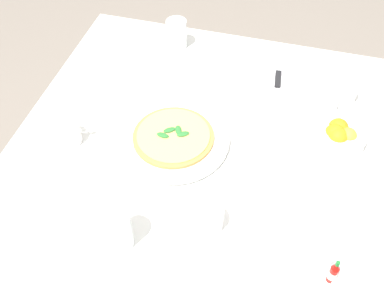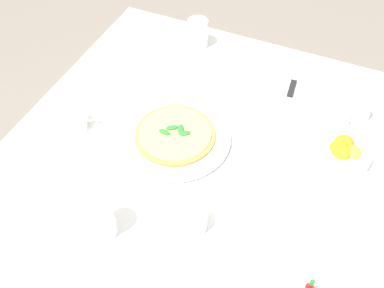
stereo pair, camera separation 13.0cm
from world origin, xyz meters
The scene contains 15 objects.
ground_plane centered at (0.00, 0.00, 0.00)m, with size 8.00×8.00×0.00m, color slate.
dining_table centered at (0.00, 0.00, 0.62)m, with size 1.14×1.14×0.75m.
pizza_plate centered at (0.02, 0.12, 0.76)m, with size 0.32×0.32×0.02m.
pizza centered at (0.02, 0.12, 0.78)m, with size 0.23×0.23×0.02m.
coffee_cup_near_left centered at (-0.22, -0.05, 0.78)m, with size 0.13×0.13×0.07m.
coffee_cup_left_edge centered at (-0.06, 0.40, 0.78)m, with size 0.13×0.13×0.06m.
coffee_cup_far_left centered at (0.32, -0.34, 0.78)m, with size 0.13×0.13×0.06m.
water_glass_far_right centered at (0.46, 0.23, 0.80)m, with size 0.07×0.07×0.10m.
water_glass_near_right centered at (-0.32, 0.15, 0.81)m, with size 0.07×0.07×0.12m.
napkin_folded centered at (0.39, -0.13, 0.76)m, with size 0.24×0.17×0.02m.
dinner_knife centered at (0.39, -0.13, 0.78)m, with size 0.20×0.04×0.01m.
citrus_bowl centered at (0.14, -0.34, 0.78)m, with size 0.15×0.15×0.07m.
hot_sauce_bottle centered at (-0.29, -0.35, 0.79)m, with size 0.02×0.02×0.08m.
salt_shaker centered at (-0.26, -0.34, 0.78)m, with size 0.03×0.03×0.06m.
pepper_shaker centered at (-0.32, -0.36, 0.78)m, with size 0.03×0.03×0.06m.
Camera 1 is at (-0.82, -0.17, 1.75)m, focal length 43.41 mm.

